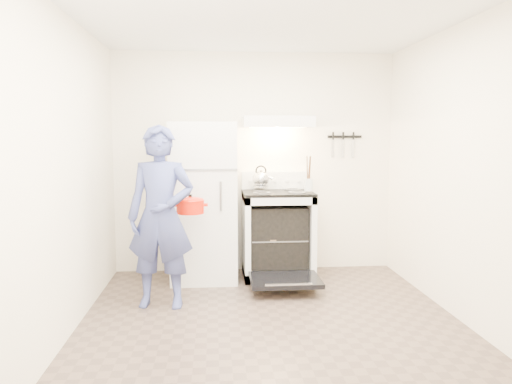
# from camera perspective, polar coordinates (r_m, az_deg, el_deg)

# --- Properties ---
(floor) EXTENTS (3.60, 3.60, 0.00)m
(floor) POSITION_cam_1_polar(r_m,az_deg,el_deg) (4.25, 1.87, -15.05)
(floor) COLOR brown
(floor) RESTS_ON ground
(back_wall) EXTENTS (3.20, 0.02, 2.50)m
(back_wall) POSITION_cam_1_polar(r_m,az_deg,el_deg) (5.76, -0.17, 3.36)
(back_wall) COLOR white
(back_wall) RESTS_ON ground
(refrigerator) EXTENTS (0.70, 0.70, 1.70)m
(refrigerator) POSITION_cam_1_polar(r_m,az_deg,el_deg) (5.43, -5.99, -1.10)
(refrigerator) COLOR silver
(refrigerator) RESTS_ON floor
(stove_body) EXTENTS (0.76, 0.65, 0.92)m
(stove_body) POSITION_cam_1_polar(r_m,az_deg,el_deg) (5.56, 2.47, -4.97)
(stove_body) COLOR silver
(stove_body) RESTS_ON floor
(cooktop) EXTENTS (0.76, 0.65, 0.03)m
(cooktop) POSITION_cam_1_polar(r_m,az_deg,el_deg) (5.49, 2.50, -0.10)
(cooktop) COLOR black
(cooktop) RESTS_ON stove_body
(backsplash) EXTENTS (0.76, 0.07, 0.20)m
(backsplash) POSITION_cam_1_polar(r_m,az_deg,el_deg) (5.76, 2.14, 1.36)
(backsplash) COLOR silver
(backsplash) RESTS_ON cooktop
(oven_door) EXTENTS (0.70, 0.54, 0.04)m
(oven_door) POSITION_cam_1_polar(r_m,az_deg,el_deg) (5.07, 3.32, -10.01)
(oven_door) COLOR black
(oven_door) RESTS_ON floor
(oven_rack) EXTENTS (0.60, 0.52, 0.01)m
(oven_rack) POSITION_cam_1_polar(r_m,az_deg,el_deg) (5.56, 2.47, -5.17)
(oven_rack) COLOR gray
(oven_rack) RESTS_ON stove_body
(range_hood) EXTENTS (0.76, 0.50, 0.12)m
(range_hood) POSITION_cam_1_polar(r_m,az_deg,el_deg) (5.53, 2.44, 8.00)
(range_hood) COLOR silver
(range_hood) RESTS_ON back_wall
(knife_strip) EXTENTS (0.40, 0.02, 0.03)m
(knife_strip) POSITION_cam_1_polar(r_m,az_deg,el_deg) (5.91, 10.09, 6.25)
(knife_strip) COLOR black
(knife_strip) RESTS_ON back_wall
(pizza_stone) EXTENTS (0.34, 0.34, 0.02)m
(pizza_stone) POSITION_cam_1_polar(r_m,az_deg,el_deg) (5.47, 1.77, -5.22)
(pizza_stone) COLOR #88644C
(pizza_stone) RESTS_ON oven_rack
(tea_kettle) EXTENTS (0.23, 0.19, 0.28)m
(tea_kettle) POSITION_cam_1_polar(r_m,az_deg,el_deg) (5.59, 0.57, 1.61)
(tea_kettle) COLOR #B6B6BA
(tea_kettle) RESTS_ON cooktop
(utensil_jar) EXTENTS (0.09, 0.09, 0.13)m
(utensil_jar) POSITION_cam_1_polar(r_m,az_deg,el_deg) (5.29, 6.04, 0.83)
(utensil_jar) COLOR silver
(utensil_jar) RESTS_ON cooktop
(person) EXTENTS (0.65, 0.47, 1.66)m
(person) POSITION_cam_1_polar(r_m,az_deg,el_deg) (4.59, -10.82, -2.80)
(person) COLOR #363F7F
(person) RESTS_ON floor
(dutch_oven) EXTENTS (0.33, 0.26, 0.22)m
(dutch_oven) POSITION_cam_1_polar(r_m,az_deg,el_deg) (4.77, -7.53, -1.71)
(dutch_oven) COLOR red
(dutch_oven) RESTS_ON person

